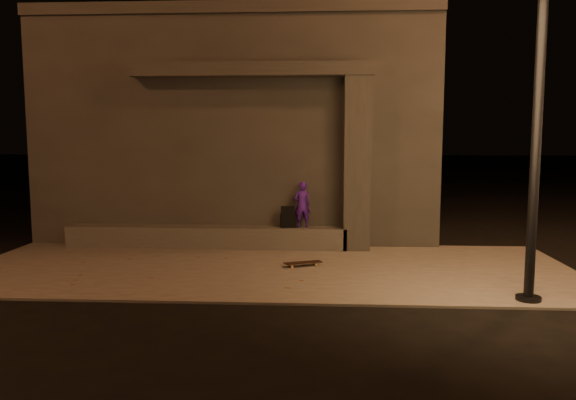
# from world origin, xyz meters

# --- Properties ---
(ground) EXTENTS (120.00, 120.00, 0.00)m
(ground) POSITION_xyz_m (0.00, 0.00, 0.00)
(ground) COLOR black
(ground) RESTS_ON ground
(sidewalk) EXTENTS (11.00, 4.40, 0.04)m
(sidewalk) POSITION_xyz_m (0.00, 2.00, 0.02)
(sidewalk) COLOR #666059
(sidewalk) RESTS_ON ground
(building) EXTENTS (9.00, 5.10, 5.22)m
(building) POSITION_xyz_m (-1.00, 6.49, 2.61)
(building) COLOR #393734
(building) RESTS_ON ground
(ledge) EXTENTS (6.00, 0.55, 0.45)m
(ledge) POSITION_xyz_m (-1.50, 3.75, 0.27)
(ledge) COLOR #56534E
(ledge) RESTS_ON sidewalk
(column) EXTENTS (0.55, 0.55, 3.60)m
(column) POSITION_xyz_m (1.70, 3.75, 1.84)
(column) COLOR #393734
(column) RESTS_ON sidewalk
(canopy) EXTENTS (5.00, 0.70, 0.28)m
(canopy) POSITION_xyz_m (-0.50, 3.80, 3.78)
(canopy) COLOR #393734
(canopy) RESTS_ON column
(skateboarder) EXTENTS (0.40, 0.32, 0.97)m
(skateboarder) POSITION_xyz_m (0.56, 3.75, 0.98)
(skateboarder) COLOR #4B19A8
(skateboarder) RESTS_ON ledge
(backpack) EXTENTS (0.36, 0.26, 0.47)m
(backpack) POSITION_xyz_m (0.26, 3.75, 0.65)
(backpack) COLOR black
(backpack) RESTS_ON ledge
(skateboard) EXTENTS (0.73, 0.43, 0.08)m
(skateboard) POSITION_xyz_m (0.63, 2.08, 0.10)
(skateboard) COLOR black
(skateboard) RESTS_ON sidewalk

